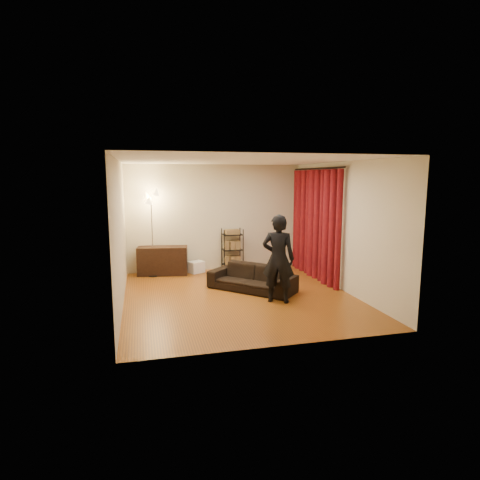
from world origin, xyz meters
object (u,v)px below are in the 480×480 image
object	(u,v)px
sofa	(252,278)
wire_shelf	(232,250)
floor_lamp	(152,234)
media_cabinet	(163,261)
storage_boxes	(196,267)
person	(278,259)

from	to	relation	value
sofa	wire_shelf	size ratio (longest dim) A/B	1.72
sofa	floor_lamp	bearing A→B (deg)	-177.38
floor_lamp	wire_shelf	bearing A→B (deg)	3.68
sofa	floor_lamp	xyz separation A→B (m)	(-1.99, 1.81, 0.76)
sofa	media_cabinet	distance (m)	2.58
storage_boxes	media_cabinet	bearing A→B (deg)	179.07
sofa	wire_shelf	bearing A→B (deg)	134.36
wire_shelf	floor_lamp	size ratio (longest dim) A/B	0.52
sofa	floor_lamp	world-z (taller)	floor_lamp
wire_shelf	storage_boxes	bearing A→B (deg)	177.57
person	storage_boxes	size ratio (longest dim) A/B	4.78
storage_boxes	floor_lamp	distance (m)	1.38
sofa	media_cabinet	bearing A→B (deg)	177.85
media_cabinet	wire_shelf	bearing A→B (deg)	10.69
storage_boxes	person	bearing A→B (deg)	-66.45
wire_shelf	floor_lamp	xyz separation A→B (m)	(-2.01, -0.13, 0.49)
media_cabinet	floor_lamp	xyz separation A→B (m)	(-0.23, -0.08, 0.68)
person	sofa	bearing A→B (deg)	-45.91
person	floor_lamp	distance (m)	3.52
person	wire_shelf	xyz separation A→B (m)	(-0.25, 2.82, -0.31)
floor_lamp	person	bearing A→B (deg)	-49.92
storage_boxes	floor_lamp	bearing A→B (deg)	-176.61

